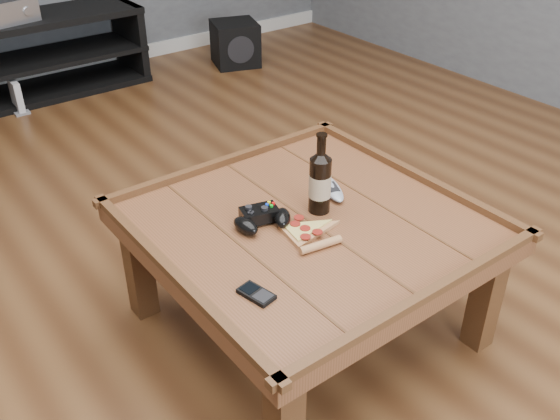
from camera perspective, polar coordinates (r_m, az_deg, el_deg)
ground at (r=2.27m, az=2.34°, el=-10.49°), size 6.00×6.00×0.00m
baseboard at (r=4.64m, az=-22.13°, el=11.22°), size 5.00×0.02×0.10m
coffee_table at (r=2.03m, az=2.59°, el=-2.36°), size 1.03×1.03×0.48m
media_console at (r=4.36m, az=-21.67°, el=12.80°), size 1.40×0.45×0.50m
beer_bottle at (r=1.99m, az=3.68°, el=2.68°), size 0.07×0.07×0.27m
game_controller at (r=1.96m, az=-1.64°, el=-0.76°), size 0.20×0.16×0.06m
pizza_slice at (r=1.92m, az=2.51°, el=-2.10°), size 0.19×0.27×0.03m
smartphone at (r=1.69m, az=-2.18°, el=-7.66°), size 0.07×0.11×0.01m
remote_control at (r=2.15m, az=4.66°, el=2.07°), size 0.13×0.21×0.03m
subwoofer at (r=4.67m, az=-4.11°, el=14.95°), size 0.39×0.39×0.31m
game_console at (r=4.18m, az=-22.92°, el=9.42°), size 0.09×0.16×0.20m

